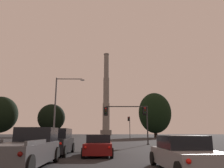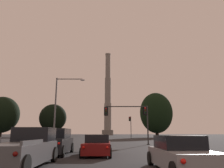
{
  "view_description": "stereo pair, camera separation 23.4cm",
  "coord_description": "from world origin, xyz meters",
  "views": [
    {
      "loc": [
        0.47,
        -1.29,
        1.53
      ],
      "look_at": [
        0.98,
        56.6,
        14.57
      ],
      "focal_mm": 35.0,
      "sensor_mm": 36.0,
      "label": 1
    },
    {
      "loc": [
        0.71,
        -1.29,
        1.53
      ],
      "look_at": [
        0.98,
        56.6,
        14.57
      ],
      "focal_mm": 35.0,
      "sensor_mm": 36.0,
      "label": 2
    }
  ],
  "objects": [
    {
      "name": "sedan_center_lane_second",
      "position": [
        -0.33,
        14.77,
        0.67
      ],
      "size": [
        2.04,
        4.73,
        1.43
      ],
      "rotation": [
        0.0,
        0.0,
        0.01
      ],
      "color": "maroon",
      "rests_on": "ground_plane"
    },
    {
      "name": "smokestack",
      "position": [
        -2.35,
        154.77,
        23.5
      ],
      "size": [
        8.0,
        8.0,
        60.07
      ],
      "color": "slate",
      "rests_on": "ground_plane"
    },
    {
      "name": "sedan_right_lane_third",
      "position": [
        3.53,
        8.13,
        0.67
      ],
      "size": [
        2.12,
        4.76,
        1.43
      ],
      "rotation": [
        0.0,
        0.0,
        0.03
      ],
      "color": "gray",
      "rests_on": "ground_plane"
    },
    {
      "name": "suv_left_lane_second",
      "position": [
        -3.46,
        15.25,
        0.9
      ],
      "size": [
        2.21,
        4.95,
        1.86
      ],
      "rotation": [
        0.0,
        0.0,
        0.02
      ],
      "color": "black",
      "rests_on": "ground_plane"
    },
    {
      "name": "treeline_far_left",
      "position": [
        -43.24,
        86.2,
        8.72
      ],
      "size": [
        13.62,
        12.26,
        15.9
      ],
      "color": "black",
      "rests_on": "ground_plane"
    },
    {
      "name": "treeline_left_mid",
      "position": [
        -23.1,
        87.25,
        7.52
      ],
      "size": [
        10.81,
        9.73,
        13.0
      ],
      "color": "black",
      "rests_on": "ground_plane"
    },
    {
      "name": "traffic_light_far_right",
      "position": [
        6.01,
        62.37,
        4.07
      ],
      "size": [
        0.78,
        0.5,
        6.22
      ],
      "color": "#2D2D30",
      "rests_on": "ground_plane"
    },
    {
      "name": "treeline_right_mid",
      "position": [
        16.8,
        78.37,
        8.74
      ],
      "size": [
        11.74,
        10.56,
        16.05
      ],
      "color": "black",
      "rests_on": "ground_plane"
    },
    {
      "name": "traffic_light_overhead_right",
      "position": [
        3.52,
        29.23,
        4.06
      ],
      "size": [
        6.24,
        0.5,
        5.27
      ],
      "color": "#2D2D30",
      "rests_on": "ground_plane"
    },
    {
      "name": "street_lamp",
      "position": [
        -6.12,
        27.31,
        5.46
      ],
      "size": [
        3.91,
        0.36,
        8.81
      ],
      "color": "#56565B",
      "rests_on": "ground_plane"
    },
    {
      "name": "pickup_truck_left_lane_third",
      "position": [
        -3.38,
        9.24,
        0.8
      ],
      "size": [
        2.31,
        5.55,
        1.82
      ],
      "rotation": [
        0.0,
        0.0,
        0.03
      ],
      "color": "#4C4F54",
      "rests_on": "ground_plane"
    }
  ]
}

